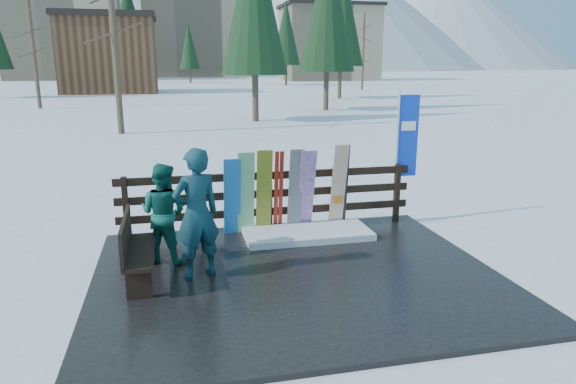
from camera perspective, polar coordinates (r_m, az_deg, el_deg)
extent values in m
plane|color=white|center=(7.88, 0.99, -9.56)|extent=(700.00, 700.00, 0.00)
cube|color=black|center=(7.87, 0.99, -9.29)|extent=(6.00, 5.00, 0.08)
cube|color=black|center=(9.58, -17.57, -1.76)|extent=(0.10, 0.10, 1.15)
cube|color=black|center=(9.55, -9.79, -1.34)|extent=(0.10, 0.10, 1.15)
cube|color=black|center=(9.70, -2.10, -0.91)|extent=(0.10, 0.10, 1.15)
cube|color=black|center=(10.02, 5.22, -0.48)|extent=(0.10, 0.10, 1.15)
cube|color=black|center=(10.48, 11.99, -0.07)|extent=(0.10, 0.10, 1.15)
cube|color=black|center=(9.76, -2.09, -2.18)|extent=(5.60, 0.05, 0.14)
cube|color=black|center=(9.67, -2.11, -0.19)|extent=(5.60, 0.05, 0.14)
cube|color=black|center=(9.59, -2.13, 1.84)|extent=(5.60, 0.05, 0.14)
cube|color=white|center=(9.42, 2.20, -4.64)|extent=(2.29, 1.00, 0.12)
cube|color=black|center=(7.73, -16.12, -6.39)|extent=(0.40, 1.50, 0.06)
cube|color=black|center=(7.25, -16.23, -9.68)|extent=(0.34, 0.06, 0.45)
cube|color=black|center=(8.37, -15.81, -6.42)|extent=(0.34, 0.06, 0.45)
cube|color=black|center=(7.66, -17.60, -4.55)|extent=(0.05, 1.50, 0.50)
cube|color=blue|center=(9.35, -6.21, -0.57)|extent=(0.31, 0.32, 1.46)
cube|color=silver|center=(9.36, -4.70, -0.17)|extent=(0.30, 0.30, 1.57)
cube|color=yellow|center=(9.41, -2.68, 0.02)|extent=(0.28, 0.32, 1.59)
cube|color=silver|center=(9.59, 2.07, 0.20)|extent=(0.29, 0.42, 1.57)
cube|color=black|center=(9.53, 0.83, 0.19)|extent=(0.27, 0.30, 1.59)
cube|color=white|center=(9.75, 5.62, 0.62)|extent=(0.28, 0.36, 1.65)
cube|color=#A02013|center=(9.53, -1.33, 0.05)|extent=(0.07, 0.25, 1.55)
cube|color=#A02013|center=(9.55, -0.80, 0.08)|extent=(0.08, 0.25, 1.55)
cube|color=black|center=(9.84, 5.93, 0.67)|extent=(0.08, 0.22, 1.62)
cube|color=black|center=(9.87, 6.42, 0.70)|extent=(0.08, 0.22, 1.62)
cylinder|color=silver|center=(10.37, 11.96, 3.88)|extent=(0.04, 0.04, 2.60)
cube|color=#0C37D5|center=(10.40, 13.18, 6.07)|extent=(0.42, 0.02, 1.60)
imported|color=#174F4E|center=(7.54, -10.14, -2.41)|extent=(0.83, 0.69, 1.94)
imported|color=#115A4D|center=(8.31, -13.69, -2.28)|extent=(0.97, 0.91, 1.59)
cube|color=tan|center=(118.90, -23.60, 15.72)|extent=(22.00, 14.00, 18.00)
cube|color=gray|center=(137.45, -10.08, 17.09)|extent=(26.00, 16.00, 22.00)
cube|color=tan|center=(106.90, 4.58, 16.04)|extent=(18.00, 12.00, 14.00)
cube|color=black|center=(107.41, 4.66, 19.93)|extent=(18.90, 12.60, 0.60)
cube|color=brown|center=(62.33, -19.24, 14.05)|extent=(10.00, 8.00, 8.00)
cube|color=black|center=(62.54, -19.57, 17.97)|extent=(10.50, 8.40, 0.60)
cylinder|color=#382B1E|center=(25.24, -19.02, 18.97)|extent=(0.28, 0.28, 11.29)
cone|color=black|center=(29.46, -3.77, 17.91)|extent=(3.72, 3.72, 10.34)
cone|color=black|center=(36.69, 4.37, 17.37)|extent=(3.83, 3.83, 10.64)
cylinder|color=#382B1E|center=(42.08, -26.56, 15.13)|extent=(0.28, 0.28, 10.01)
cone|color=black|center=(49.66, 5.89, 17.19)|extent=(4.29, 4.29, 11.93)
cylinder|color=#382B1E|center=(66.42, 8.36, 15.11)|extent=(0.28, 0.28, 9.16)
cone|color=black|center=(67.22, -17.19, 16.14)|extent=(4.56, 4.56, 12.68)
cone|color=black|center=(81.03, -0.23, 16.05)|extent=(4.34, 4.34, 12.05)
cone|color=black|center=(92.10, -10.91, 14.76)|extent=(3.41, 3.41, 9.48)
cone|color=white|center=(332.07, 3.46, 20.36)|extent=(200.00, 200.00, 80.00)
cone|color=white|center=(384.21, 16.24, 18.24)|extent=(180.00, 180.00, 70.00)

